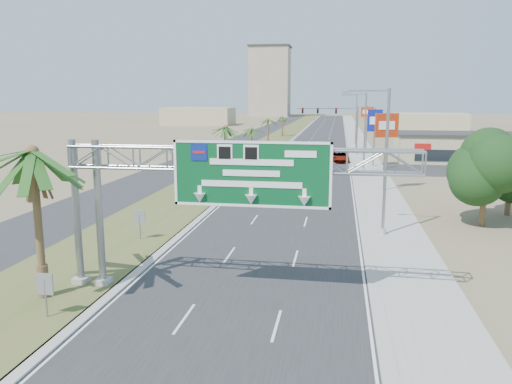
{
  "coord_description": "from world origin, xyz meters",
  "views": [
    {
      "loc": [
        4.35,
        -12.3,
        9.37
      ],
      "look_at": [
        -0.15,
        14.66,
        4.2
      ],
      "focal_mm": 35.0,
      "sensor_mm": 36.0,
      "label": 1
    }
  ],
  "objects_px": {
    "pole_sign_red_near": "(387,129)",
    "pole_sign_red_far": "(367,115)",
    "car_left_lane": "(276,183)",
    "car_far": "(302,146)",
    "sign_gantry": "(220,171)",
    "palm_near": "(32,153)",
    "store_building": "(459,148)",
    "car_mid_lane": "(291,177)",
    "car_right_lane": "(340,157)",
    "signal_mast": "(345,126)",
    "pole_sign_blue": "(375,123)"
  },
  "relations": [
    {
      "from": "sign_gantry",
      "to": "signal_mast",
      "type": "distance_m",
      "value": 62.37
    },
    {
      "from": "car_left_lane",
      "to": "pole_sign_blue",
      "type": "xyz_separation_m",
      "value": [
        11.14,
        19.9,
        5.28
      ]
    },
    {
      "from": "store_building",
      "to": "car_mid_lane",
      "type": "bearing_deg",
      "value": -134.05
    },
    {
      "from": "signal_mast",
      "to": "pole_sign_blue",
      "type": "distance_m",
      "value": 14.22
    },
    {
      "from": "signal_mast",
      "to": "sign_gantry",
      "type": "bearing_deg",
      "value": -95.74
    },
    {
      "from": "pole_sign_red_near",
      "to": "pole_sign_red_far",
      "type": "relative_size",
      "value": 1.0
    },
    {
      "from": "car_left_lane",
      "to": "pole_sign_red_far",
      "type": "bearing_deg",
      "value": 77.75
    },
    {
      "from": "palm_near",
      "to": "signal_mast",
      "type": "relative_size",
      "value": 0.81
    },
    {
      "from": "car_right_lane",
      "to": "store_building",
      "type": "bearing_deg",
      "value": 6.38
    },
    {
      "from": "car_left_lane",
      "to": "pole_sign_blue",
      "type": "relative_size",
      "value": 0.52
    },
    {
      "from": "car_mid_lane",
      "to": "car_left_lane",
      "type": "bearing_deg",
      "value": -109.23
    },
    {
      "from": "car_right_lane",
      "to": "pole_sign_red_near",
      "type": "bearing_deg",
      "value": -84.18
    },
    {
      "from": "pole_sign_blue",
      "to": "palm_near",
      "type": "bearing_deg",
      "value": -109.98
    },
    {
      "from": "car_left_lane",
      "to": "car_far",
      "type": "height_order",
      "value": "car_far"
    },
    {
      "from": "sign_gantry",
      "to": "signal_mast",
      "type": "relative_size",
      "value": 1.63
    },
    {
      "from": "sign_gantry",
      "to": "car_left_lane",
      "type": "relative_size",
      "value": 4.03
    },
    {
      "from": "palm_near",
      "to": "store_building",
      "type": "distance_m",
      "value": 66.04
    },
    {
      "from": "store_building",
      "to": "car_mid_lane",
      "type": "distance_m",
      "value": 32.8
    },
    {
      "from": "car_far",
      "to": "pole_sign_red_near",
      "type": "relative_size",
      "value": 0.64
    },
    {
      "from": "palm_near",
      "to": "pole_sign_red_far",
      "type": "height_order",
      "value": "palm_near"
    },
    {
      "from": "car_far",
      "to": "car_left_lane",
      "type": "bearing_deg",
      "value": -93.19
    },
    {
      "from": "car_right_lane",
      "to": "pole_sign_blue",
      "type": "bearing_deg",
      "value": -46.53
    },
    {
      "from": "sign_gantry",
      "to": "palm_near",
      "type": "xyz_separation_m",
      "value": [
        -8.14,
        -1.93,
        0.87
      ]
    },
    {
      "from": "pole_sign_red_far",
      "to": "store_building",
      "type": "bearing_deg",
      "value": -39.39
    },
    {
      "from": "car_mid_lane",
      "to": "pole_sign_red_far",
      "type": "relative_size",
      "value": 0.56
    },
    {
      "from": "sign_gantry",
      "to": "pole_sign_red_far",
      "type": "height_order",
      "value": "pole_sign_red_far"
    },
    {
      "from": "store_building",
      "to": "pole_sign_red_near",
      "type": "relative_size",
      "value": 2.23
    },
    {
      "from": "car_left_lane",
      "to": "car_far",
      "type": "bearing_deg",
      "value": 94.1
    },
    {
      "from": "car_left_lane",
      "to": "pole_sign_red_far",
      "type": "distance_m",
      "value": 40.18
    },
    {
      "from": "signal_mast",
      "to": "pole_sign_red_near",
      "type": "distance_m",
      "value": 32.89
    },
    {
      "from": "car_far",
      "to": "sign_gantry",
      "type": "bearing_deg",
      "value": -92.47
    },
    {
      "from": "palm_near",
      "to": "store_building",
      "type": "xyz_separation_m",
      "value": [
        31.2,
        58.0,
        -4.93
      ]
    },
    {
      "from": "sign_gantry",
      "to": "pole_sign_blue",
      "type": "xyz_separation_m",
      "value": [
        10.17,
        48.43,
        -0.07
      ]
    },
    {
      "from": "car_right_lane",
      "to": "pole_sign_red_far",
      "type": "xyz_separation_m",
      "value": [
        4.51,
        14.27,
        5.64
      ]
    },
    {
      "from": "sign_gantry",
      "to": "signal_mast",
      "type": "height_order",
      "value": "signal_mast"
    },
    {
      "from": "car_mid_lane",
      "to": "car_far",
      "type": "relative_size",
      "value": 0.87
    },
    {
      "from": "palm_near",
      "to": "pole_sign_red_far",
      "type": "xyz_separation_m",
      "value": [
        18.2,
        68.67,
        -0.55
      ]
    },
    {
      "from": "signal_mast",
      "to": "car_mid_lane",
      "type": "height_order",
      "value": "signal_mast"
    },
    {
      "from": "car_far",
      "to": "pole_sign_blue",
      "type": "height_order",
      "value": "pole_sign_blue"
    },
    {
      "from": "palm_near",
      "to": "pole_sign_blue",
      "type": "relative_size",
      "value": 1.04
    },
    {
      "from": "palm_near",
      "to": "car_far",
      "type": "distance_m",
      "value": 71.01
    },
    {
      "from": "palm_near",
      "to": "pole_sign_red_far",
      "type": "bearing_deg",
      "value": 75.16
    },
    {
      "from": "sign_gantry",
      "to": "palm_near",
      "type": "distance_m",
      "value": 8.41
    },
    {
      "from": "car_far",
      "to": "pole_sign_red_near",
      "type": "height_order",
      "value": "pole_sign_red_near"
    },
    {
      "from": "signal_mast",
      "to": "pole_sign_blue",
      "type": "relative_size",
      "value": 1.28
    },
    {
      "from": "car_right_lane",
      "to": "pole_sign_red_near",
      "type": "relative_size",
      "value": 0.66
    },
    {
      "from": "car_right_lane",
      "to": "pole_sign_red_far",
      "type": "distance_m",
      "value": 15.99
    },
    {
      "from": "store_building",
      "to": "car_far",
      "type": "bearing_deg",
      "value": 152.88
    },
    {
      "from": "palm_near",
      "to": "car_far",
      "type": "relative_size",
      "value": 1.61
    },
    {
      "from": "car_left_lane",
      "to": "car_far",
      "type": "relative_size",
      "value": 0.8
    }
  ]
}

